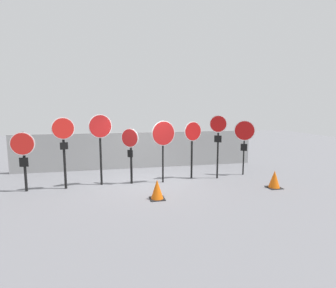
{
  "coord_description": "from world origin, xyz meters",
  "views": [
    {
      "loc": [
        -1.25,
        -9.45,
        2.74
      ],
      "look_at": [
        0.81,
        0.0,
        1.43
      ],
      "focal_mm": 28.0,
      "sensor_mm": 36.0,
      "label": 1
    }
  ],
  "objects_px": {
    "stop_sign_3": "(130,146)",
    "stop_sign_6": "(218,133)",
    "stop_sign_1": "(64,140)",
    "stop_sign_4": "(163,137)",
    "stop_sign_7": "(244,135)",
    "stop_sign_2": "(100,134)",
    "traffic_cone_1": "(157,189)",
    "stop_sign_0": "(23,151)",
    "stop_sign_5": "(193,138)",
    "traffic_cone_0": "(274,179)"
  },
  "relations": [
    {
      "from": "stop_sign_2",
      "to": "stop_sign_3",
      "type": "bearing_deg",
      "value": -22.97
    },
    {
      "from": "stop_sign_4",
      "to": "stop_sign_1",
      "type": "bearing_deg",
      "value": 167.49
    },
    {
      "from": "stop_sign_0",
      "to": "stop_sign_4",
      "type": "xyz_separation_m",
      "value": [
        4.68,
        0.08,
        0.33
      ]
    },
    {
      "from": "stop_sign_0",
      "to": "traffic_cone_1",
      "type": "height_order",
      "value": "stop_sign_0"
    },
    {
      "from": "stop_sign_2",
      "to": "stop_sign_7",
      "type": "relative_size",
      "value": 1.12
    },
    {
      "from": "stop_sign_5",
      "to": "traffic_cone_0",
      "type": "relative_size",
      "value": 3.66
    },
    {
      "from": "stop_sign_7",
      "to": "traffic_cone_0",
      "type": "relative_size",
      "value": 3.68
    },
    {
      "from": "stop_sign_0",
      "to": "stop_sign_5",
      "type": "distance_m",
      "value": 5.94
    },
    {
      "from": "stop_sign_3",
      "to": "traffic_cone_1",
      "type": "bearing_deg",
      "value": -35.63
    },
    {
      "from": "stop_sign_3",
      "to": "stop_sign_5",
      "type": "distance_m",
      "value": 2.46
    },
    {
      "from": "stop_sign_1",
      "to": "traffic_cone_0",
      "type": "distance_m",
      "value": 7.34
    },
    {
      "from": "stop_sign_1",
      "to": "stop_sign_4",
      "type": "xyz_separation_m",
      "value": [
        3.43,
        0.06,
        -0.01
      ]
    },
    {
      "from": "stop_sign_0",
      "to": "stop_sign_6",
      "type": "height_order",
      "value": "stop_sign_6"
    },
    {
      "from": "stop_sign_1",
      "to": "stop_sign_3",
      "type": "distance_m",
      "value": 2.25
    },
    {
      "from": "stop_sign_1",
      "to": "stop_sign_4",
      "type": "bearing_deg",
      "value": -15.02
    },
    {
      "from": "stop_sign_3",
      "to": "stop_sign_5",
      "type": "bearing_deg",
      "value": 40.98
    },
    {
      "from": "stop_sign_3",
      "to": "stop_sign_6",
      "type": "distance_m",
      "value": 3.4
    },
    {
      "from": "stop_sign_2",
      "to": "stop_sign_5",
      "type": "height_order",
      "value": "stop_sign_2"
    },
    {
      "from": "stop_sign_0",
      "to": "stop_sign_5",
      "type": "xyz_separation_m",
      "value": [
        5.92,
        0.46,
        0.23
      ]
    },
    {
      "from": "stop_sign_1",
      "to": "traffic_cone_0",
      "type": "relative_size",
      "value": 4.0
    },
    {
      "from": "stop_sign_1",
      "to": "stop_sign_3",
      "type": "relative_size",
      "value": 1.2
    },
    {
      "from": "stop_sign_3",
      "to": "stop_sign_7",
      "type": "xyz_separation_m",
      "value": [
        4.65,
        0.3,
        0.27
      ]
    },
    {
      "from": "stop_sign_6",
      "to": "traffic_cone_0",
      "type": "distance_m",
      "value": 2.62
    },
    {
      "from": "stop_sign_4",
      "to": "stop_sign_5",
      "type": "relative_size",
      "value": 1.02
    },
    {
      "from": "stop_sign_1",
      "to": "stop_sign_7",
      "type": "relative_size",
      "value": 1.09
    },
    {
      "from": "traffic_cone_1",
      "to": "stop_sign_1",
      "type": "bearing_deg",
      "value": 150.03
    },
    {
      "from": "stop_sign_4",
      "to": "stop_sign_6",
      "type": "height_order",
      "value": "stop_sign_6"
    },
    {
      "from": "stop_sign_2",
      "to": "stop_sign_7",
      "type": "xyz_separation_m",
      "value": [
        5.69,
        0.24,
        -0.17
      ]
    },
    {
      "from": "stop_sign_1",
      "to": "stop_sign_7",
      "type": "height_order",
      "value": "stop_sign_1"
    },
    {
      "from": "stop_sign_0",
      "to": "stop_sign_6",
      "type": "xyz_separation_m",
      "value": [
        6.86,
        0.2,
        0.43
      ]
    },
    {
      "from": "stop_sign_1",
      "to": "stop_sign_7",
      "type": "bearing_deg",
      "value": -12.1
    },
    {
      "from": "stop_sign_1",
      "to": "stop_sign_4",
      "type": "relative_size",
      "value": 1.07
    },
    {
      "from": "stop_sign_0",
      "to": "stop_sign_2",
      "type": "height_order",
      "value": "stop_sign_2"
    },
    {
      "from": "stop_sign_2",
      "to": "stop_sign_4",
      "type": "height_order",
      "value": "stop_sign_2"
    },
    {
      "from": "stop_sign_6",
      "to": "stop_sign_7",
      "type": "distance_m",
      "value": 1.31
    },
    {
      "from": "stop_sign_4",
      "to": "stop_sign_6",
      "type": "xyz_separation_m",
      "value": [
        2.18,
        0.12,
        0.1
      ]
    },
    {
      "from": "traffic_cone_1",
      "to": "stop_sign_6",
      "type": "bearing_deg",
      "value": 34.03
    },
    {
      "from": "stop_sign_2",
      "to": "stop_sign_7",
      "type": "height_order",
      "value": "stop_sign_2"
    },
    {
      "from": "stop_sign_1",
      "to": "stop_sign_5",
      "type": "bearing_deg",
      "value": -10.61
    },
    {
      "from": "stop_sign_0",
      "to": "stop_sign_2",
      "type": "xyz_separation_m",
      "value": [
        2.45,
        0.25,
        0.47
      ]
    },
    {
      "from": "traffic_cone_1",
      "to": "stop_sign_0",
      "type": "bearing_deg",
      "value": 158.42
    },
    {
      "from": "stop_sign_1",
      "to": "stop_sign_6",
      "type": "distance_m",
      "value": 5.61
    },
    {
      "from": "stop_sign_2",
      "to": "stop_sign_5",
      "type": "distance_m",
      "value": 3.48
    },
    {
      "from": "stop_sign_2",
      "to": "stop_sign_6",
      "type": "xyz_separation_m",
      "value": [
        4.41,
        -0.05,
        -0.05
      ]
    },
    {
      "from": "stop_sign_7",
      "to": "stop_sign_3",
      "type": "bearing_deg",
      "value": -144.49
    },
    {
      "from": "stop_sign_0",
      "to": "traffic_cone_0",
      "type": "height_order",
      "value": "stop_sign_0"
    },
    {
      "from": "stop_sign_1",
      "to": "traffic_cone_1",
      "type": "xyz_separation_m",
      "value": [
        2.89,
        -1.66,
        -1.41
      ]
    },
    {
      "from": "stop_sign_6",
      "to": "traffic_cone_1",
      "type": "height_order",
      "value": "stop_sign_6"
    },
    {
      "from": "stop_sign_4",
      "to": "traffic_cone_1",
      "type": "relative_size",
      "value": 3.78
    },
    {
      "from": "stop_sign_3",
      "to": "stop_sign_6",
      "type": "relative_size",
      "value": 0.82
    }
  ]
}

